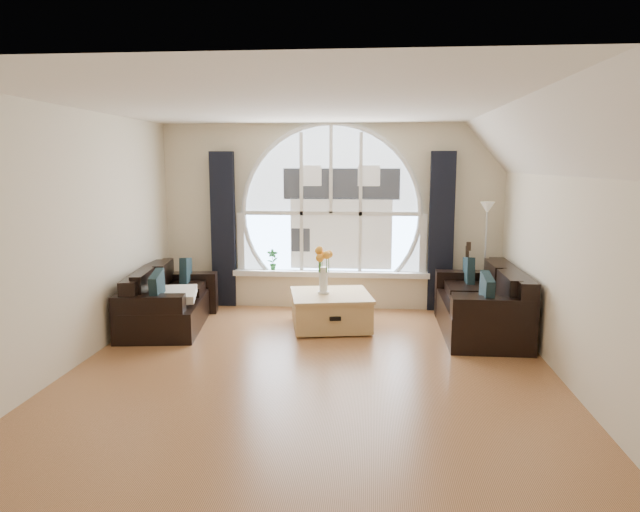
{
  "coord_description": "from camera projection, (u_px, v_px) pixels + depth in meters",
  "views": [
    {
      "loc": [
        0.6,
        -5.83,
        2.12
      ],
      "look_at": [
        0.0,
        0.9,
        1.05
      ],
      "focal_mm": 32.72,
      "sensor_mm": 36.0,
      "label": 1
    }
  ],
  "objects": [
    {
      "name": "ground",
      "position": [
        312.0,
        368.0,
        6.12
      ],
      "size": [
        5.0,
        5.5,
        0.01
      ],
      "primitive_type": "cube",
      "color": "brown",
      "rests_on": "ground"
    },
    {
      "name": "ceiling",
      "position": [
        312.0,
        104.0,
        5.7
      ],
      "size": [
        5.0,
        5.5,
        0.01
      ],
      "primitive_type": "cube",
      "color": "silver",
      "rests_on": "ground"
    },
    {
      "name": "wall_back",
      "position": [
        331.0,
        216.0,
        8.61
      ],
      "size": [
        5.0,
        0.01,
        2.7
      ],
      "primitive_type": "cube",
      "color": "beige",
      "rests_on": "ground"
    },
    {
      "name": "wall_front",
      "position": [
        261.0,
        306.0,
        3.2
      ],
      "size": [
        5.0,
        0.01,
        2.7
      ],
      "primitive_type": "cube",
      "color": "beige",
      "rests_on": "ground"
    },
    {
      "name": "wall_left",
      "position": [
        76.0,
        238.0,
        6.13
      ],
      "size": [
        0.01,
        5.5,
        2.7
      ],
      "primitive_type": "cube",
      "color": "beige",
      "rests_on": "ground"
    },
    {
      "name": "wall_right",
      "position": [
        566.0,
        244.0,
        5.69
      ],
      "size": [
        0.01,
        5.5,
        2.7
      ],
      "primitive_type": "cube",
      "color": "beige",
      "rests_on": "ground"
    },
    {
      "name": "attic_slope",
      "position": [
        541.0,
        140.0,
        5.56
      ],
      "size": [
        0.92,
        5.5,
        0.72
      ],
      "primitive_type": "cube",
      "color": "silver",
      "rests_on": "ground"
    },
    {
      "name": "arched_window",
      "position": [
        331.0,
        198.0,
        8.54
      ],
      "size": [
        2.6,
        0.06,
        2.15
      ],
      "primitive_type": "cube",
      "color": "silver",
      "rests_on": "wall_back"
    },
    {
      "name": "window_sill",
      "position": [
        330.0,
        273.0,
        8.65
      ],
      "size": [
        2.9,
        0.22,
        0.08
      ],
      "primitive_type": "cube",
      "color": "white",
      "rests_on": "wall_back"
    },
    {
      "name": "window_frame",
      "position": [
        331.0,
        198.0,
        8.51
      ],
      "size": [
        2.76,
        0.08,
        2.15
      ],
      "primitive_type": "cube",
      "color": "white",
      "rests_on": "wall_back"
    },
    {
      "name": "neighbor_house",
      "position": [
        341.0,
        207.0,
        8.53
      ],
      "size": [
        1.7,
        0.02,
        1.5
      ],
      "primitive_type": "cube",
      "color": "silver",
      "rests_on": "wall_back"
    },
    {
      "name": "curtain_left",
      "position": [
        223.0,
        230.0,
        8.67
      ],
      "size": [
        0.35,
        0.12,
        2.3
      ],
      "primitive_type": "cube",
      "color": "black",
      "rests_on": "ground"
    },
    {
      "name": "curtain_right",
      "position": [
        441.0,
        232.0,
        8.39
      ],
      "size": [
        0.35,
        0.12,
        2.3
      ],
      "primitive_type": "cube",
      "color": "black",
      "rests_on": "ground"
    },
    {
      "name": "sofa_left",
      "position": [
        170.0,
        297.0,
        7.62
      ],
      "size": [
        1.06,
        1.79,
        0.75
      ],
      "primitive_type": "cube",
      "rotation": [
        0.0,
        0.0,
        0.13
      ],
      "color": "black",
      "rests_on": "ground"
    },
    {
      "name": "sofa_right",
      "position": [
        480.0,
        302.0,
        7.33
      ],
      "size": [
        0.95,
        1.87,
        0.83
      ],
      "primitive_type": "cube",
      "rotation": [
        0.0,
        0.0,
        -0.01
      ],
      "color": "black",
      "rests_on": "ground"
    },
    {
      "name": "coffee_chest",
      "position": [
        331.0,
        309.0,
        7.61
      ],
      "size": [
        1.17,
        1.17,
        0.49
      ],
      "primitive_type": "cube",
      "rotation": [
        0.0,
        0.0,
        0.19
      ],
      "color": "#AB844C",
      "rests_on": "ground"
    },
    {
      "name": "throw_blanket",
      "position": [
        173.0,
        295.0,
        7.3
      ],
      "size": [
        0.66,
        0.66,
        0.1
      ],
      "primitive_type": "cube",
      "rotation": [
        0.0,
        0.0,
        0.22
      ],
      "color": "silver",
      "rests_on": "sofa_left"
    },
    {
      "name": "vase_flowers",
      "position": [
        323.0,
        264.0,
        7.52
      ],
      "size": [
        0.24,
        0.24,
        0.7
      ],
      "primitive_type": "cube",
      "color": "white",
      "rests_on": "coffee_chest"
    },
    {
      "name": "floor_lamp",
      "position": [
        485.0,
        259.0,
        8.19
      ],
      "size": [
        0.24,
        0.24,
        1.6
      ],
      "primitive_type": "cube",
      "color": "#B2B2B2",
      "rests_on": "ground"
    },
    {
      "name": "guitar",
      "position": [
        466.0,
        278.0,
        8.17
      ],
      "size": [
        0.37,
        0.25,
        1.06
      ],
      "primitive_type": "cube",
      "rotation": [
        0.0,
        0.0,
        -0.03
      ],
      "color": "#995F2B",
      "rests_on": "ground"
    },
    {
      "name": "potted_plant",
      "position": [
        273.0,
        260.0,
        8.69
      ],
      "size": [
        0.19,
        0.16,
        0.31
      ],
      "primitive_type": "imported",
      "rotation": [
        0.0,
        0.0,
        0.32
      ],
      "color": "#1E6023",
      "rests_on": "window_sill"
    }
  ]
}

